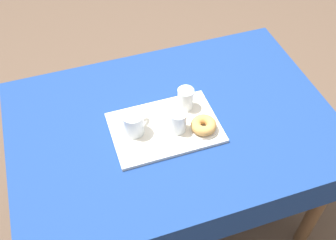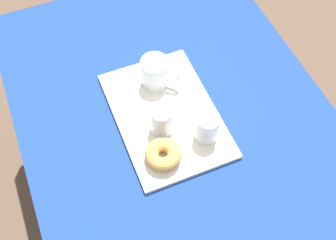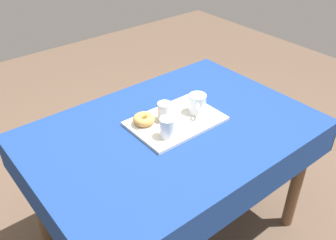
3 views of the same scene
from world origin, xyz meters
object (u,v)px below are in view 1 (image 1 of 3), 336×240
tea_mug_left (134,124)px  water_glass_near (177,122)px  serving_tray (165,128)px  donut_plate_left (203,129)px  water_glass_far (185,99)px  dining_table (173,135)px  sugar_donut_left (204,125)px

tea_mug_left → water_glass_near: tea_mug_left is taller
serving_tray → donut_plate_left: 0.16m
water_glass_far → serving_tray: bearing=34.4°
dining_table → tea_mug_left: 0.23m
dining_table → donut_plate_left: size_ratio=12.23×
tea_mug_left → water_glass_near: 0.17m
tea_mug_left → donut_plate_left: tea_mug_left is taller
donut_plate_left → water_glass_far: bearing=-80.5°
water_glass_near → water_glass_far: 0.13m
dining_table → tea_mug_left: bearing=4.4°
serving_tray → water_glass_near: size_ratio=4.61×
serving_tray → water_glass_near: (-0.04, 0.03, 0.05)m
serving_tray → sugar_donut_left: (-0.14, 0.07, 0.04)m
tea_mug_left → water_glass_near: (-0.16, 0.05, -0.00)m
dining_table → tea_mug_left: size_ratio=12.25×
serving_tray → dining_table: bearing=-147.2°
sugar_donut_left → serving_tray: bearing=-24.8°
water_glass_near → sugar_donut_left: 0.11m
water_glass_near → donut_plate_left: water_glass_near is taller
water_glass_near → sugar_donut_left: (-0.10, 0.04, -0.01)m
donut_plate_left → tea_mug_left: bearing=-16.9°
serving_tray → donut_plate_left: size_ratio=3.94×
serving_tray → sugar_donut_left: 0.16m
dining_table → serving_tray: size_ratio=3.10×
dining_table → water_glass_near: 0.16m
tea_mug_left → water_glass_near: size_ratio=1.17×
dining_table → sugar_donut_left: (-0.10, 0.09, 0.13)m
tea_mug_left → donut_plate_left: (-0.27, 0.08, -0.04)m
water_glass_near → water_glass_far: (-0.08, -0.11, -0.00)m
sugar_donut_left → water_glass_far: bearing=-80.5°
water_glass_far → sugar_donut_left: 0.15m
water_glass_near → sugar_donut_left: bearing=160.8°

